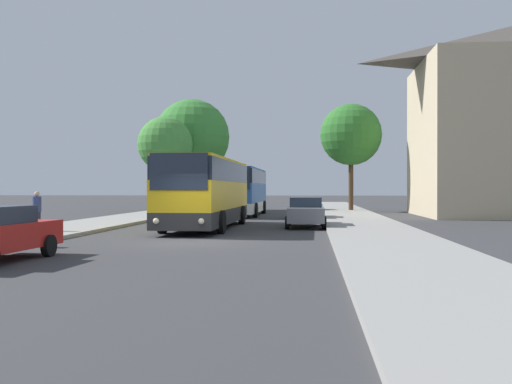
# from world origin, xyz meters

# --- Properties ---
(ground_plane) EXTENTS (300.00, 300.00, 0.00)m
(ground_plane) POSITION_xyz_m (0.00, 0.00, 0.00)
(ground_plane) COLOR #38383A
(ground_plane) RESTS_ON ground
(sidewalk_left) EXTENTS (4.00, 120.00, 0.15)m
(sidewalk_left) POSITION_xyz_m (-7.00, 0.00, 0.07)
(sidewalk_left) COLOR gray
(sidewalk_left) RESTS_ON ground_plane
(sidewalk_right) EXTENTS (4.00, 120.00, 0.15)m
(sidewalk_right) POSITION_xyz_m (7.00, 0.00, 0.07)
(sidewalk_right) COLOR gray
(sidewalk_right) RESTS_ON ground_plane
(bus_front) EXTENTS (2.94, 11.81, 3.33)m
(bus_front) POSITION_xyz_m (-0.74, 7.47, 1.78)
(bus_front) COLOR #2D2D2D
(bus_front) RESTS_ON ground_plane
(bus_middle) EXTENTS (2.84, 11.07, 3.35)m
(bus_middle) POSITION_xyz_m (-0.61, 21.56, 1.79)
(bus_middle) COLOR silver
(bus_middle) RESTS_ON ground_plane
(parked_car_right_near) EXTENTS (1.97, 4.67, 1.50)m
(parked_car_right_near) POSITION_xyz_m (4.03, 8.64, 0.78)
(parked_car_right_near) COLOR slate
(parked_car_right_near) RESTS_ON ground_plane
(parked_car_right_far) EXTENTS (2.12, 4.39, 1.36)m
(parked_car_right_far) POSITION_xyz_m (4.09, 16.61, 0.72)
(parked_car_right_far) COLOR #233D9E
(parked_car_right_far) RESTS_ON ground_plane
(pedestrian_waiting_far) EXTENTS (0.36, 0.36, 1.66)m
(pedestrian_waiting_far) POSITION_xyz_m (-7.16, 3.00, 0.98)
(pedestrian_waiting_far) COLOR #23232D
(pedestrian_waiting_far) RESTS_ON sidewalk_left
(tree_left_near) EXTENTS (4.45, 4.45, 7.62)m
(tree_left_near) POSITION_xyz_m (-7.49, 26.47, 5.52)
(tree_left_near) COLOR brown
(tree_left_near) RESTS_ON sidewalk_left
(tree_left_far) EXTENTS (6.75, 6.75, 9.77)m
(tree_left_far) POSITION_xyz_m (-6.32, 31.59, 6.53)
(tree_left_far) COLOR #513D23
(tree_left_far) RESTS_ON sidewalk_left
(tree_right_near) EXTENTS (5.14, 5.14, 8.88)m
(tree_right_near) POSITION_xyz_m (7.63, 29.43, 6.43)
(tree_right_near) COLOR #47331E
(tree_right_near) RESTS_ON sidewalk_right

